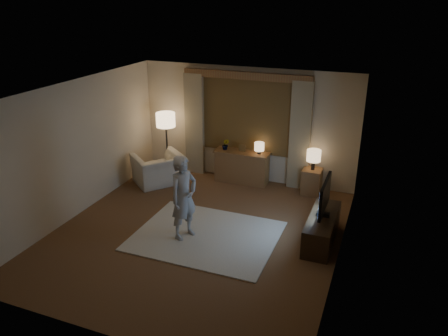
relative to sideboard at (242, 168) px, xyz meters
The scene contains 13 objects.
room 2.23m from the sideboard, 89.72° to the right, with size 5.04×5.54×2.64m.
rug 2.57m from the sideboard, 85.29° to the right, with size 2.50×2.00×0.02m, color beige.
sideboard is the anchor object (origin of this frame).
picture_frame 0.45m from the sideboard, ahead, with size 0.16×0.02×0.20m, color brown.
plant 0.64m from the sideboard, behind, with size 0.17×0.13×0.30m, color #999999.
table_lamp_sideboard 0.68m from the sideboard, ahead, with size 0.22×0.22×0.30m.
floor_lamp 2.03m from the sideboard, behind, with size 0.44×0.44×1.52m.
armchair 1.90m from the sideboard, 156.15° to the right, with size 1.05×0.92×0.68m, color beige.
side_table 1.62m from the sideboard, ahead, with size 0.40×0.40×0.56m, color brown.
table_lamp_side 1.70m from the sideboard, ahead, with size 0.30×0.30×0.44m.
tv_stand 2.91m from the sideboard, 42.15° to the right, with size 0.45×1.40×0.50m, color black.
tv 2.96m from the sideboard, 42.18° to the right, with size 0.22×0.92×0.66m.
person 2.73m from the sideboard, 92.88° to the right, with size 0.56×0.36×1.52m, color gray.
Camera 1 is at (2.99, -6.29, 4.09)m, focal length 35.00 mm.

